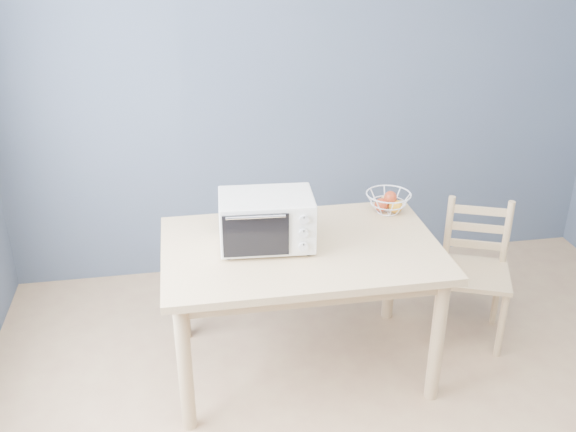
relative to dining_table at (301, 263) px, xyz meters
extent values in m
cube|color=#4E5B6C|center=(0.29, 1.15, 0.65)|extent=(4.00, 0.01, 2.60)
cube|color=#DAAF83|center=(0.00, 0.00, 0.08)|extent=(1.40, 0.90, 0.04)
cylinder|color=#DAAF83|center=(-0.62, -0.37, -0.29)|extent=(0.07, 0.07, 0.71)
cylinder|color=#DAAF83|center=(0.62, -0.37, -0.29)|extent=(0.07, 0.07, 0.71)
cylinder|color=#DAAF83|center=(-0.62, 0.37, -0.29)|extent=(0.07, 0.07, 0.71)
cylinder|color=#DAAF83|center=(0.62, 0.37, -0.29)|extent=(0.07, 0.07, 0.71)
cube|color=white|center=(-0.17, 0.03, 0.25)|extent=(0.48, 0.34, 0.26)
cube|color=black|center=(-0.23, 0.04, 0.24)|extent=(0.32, 0.29, 0.20)
cube|color=black|center=(-0.24, -0.12, 0.24)|extent=(0.31, 0.03, 0.22)
cylinder|color=silver|center=(-0.24, -0.14, 0.35)|extent=(0.28, 0.03, 0.01)
cube|color=white|center=(-0.02, -0.13, 0.25)|extent=(0.13, 0.01, 0.24)
cylinder|color=black|center=(-0.37, -0.07, 0.11)|extent=(0.02, 0.02, 0.02)
cylinder|color=black|center=(0.02, -0.10, 0.11)|extent=(0.02, 0.02, 0.02)
cylinder|color=black|center=(-0.36, 0.16, 0.11)|extent=(0.02, 0.02, 0.02)
cylinder|color=black|center=(0.03, 0.14, 0.11)|extent=(0.02, 0.02, 0.02)
cylinder|color=silver|center=(-0.02, -0.14, 0.32)|extent=(0.05, 0.02, 0.05)
cylinder|color=silver|center=(-0.02, -0.14, 0.25)|extent=(0.05, 0.02, 0.05)
cylinder|color=silver|center=(-0.02, -0.14, 0.17)|extent=(0.05, 0.02, 0.05)
torus|color=white|center=(0.55, 0.30, 0.21)|extent=(0.28, 0.28, 0.01)
torus|color=white|center=(0.55, 0.30, 0.16)|extent=(0.22, 0.22, 0.01)
torus|color=white|center=(0.55, 0.30, 0.11)|extent=(0.13, 0.13, 0.01)
sphere|color=red|center=(0.52, 0.31, 0.15)|extent=(0.08, 0.08, 0.08)
sphere|color=orange|center=(0.59, 0.28, 0.14)|extent=(0.08, 0.08, 0.08)
sphere|color=#DDA156|center=(0.55, 0.35, 0.14)|extent=(0.07, 0.07, 0.07)
sphere|color=red|center=(0.56, 0.30, 0.19)|extent=(0.07, 0.07, 0.07)
cube|color=#DAAF83|center=(1.02, 0.10, -0.23)|extent=(0.49, 0.49, 0.03)
cylinder|color=#DAAF83|center=(0.81, 0.01, -0.45)|extent=(0.04, 0.04, 0.41)
cylinder|color=#DAAF83|center=(1.11, -0.11, -0.45)|extent=(0.04, 0.04, 0.41)
cylinder|color=#DAAF83|center=(0.93, 0.31, -0.45)|extent=(0.04, 0.04, 0.41)
cylinder|color=#DAAF83|center=(1.23, 0.19, -0.45)|extent=(0.04, 0.04, 0.41)
cylinder|color=#DAAF83|center=(0.93, 0.31, -0.04)|extent=(0.04, 0.04, 0.41)
cylinder|color=#DAAF83|center=(1.23, 0.19, -0.04)|extent=(0.04, 0.04, 0.41)
cube|color=#DAAF83|center=(1.08, 0.25, -0.12)|extent=(0.31, 0.14, 0.05)
cube|color=#DAAF83|center=(1.08, 0.25, -0.02)|extent=(0.31, 0.14, 0.05)
cube|color=#DAAF83|center=(1.08, 0.25, 0.09)|extent=(0.31, 0.14, 0.05)
camera|label=1|loc=(-0.55, -2.80, 1.64)|focal=40.00mm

